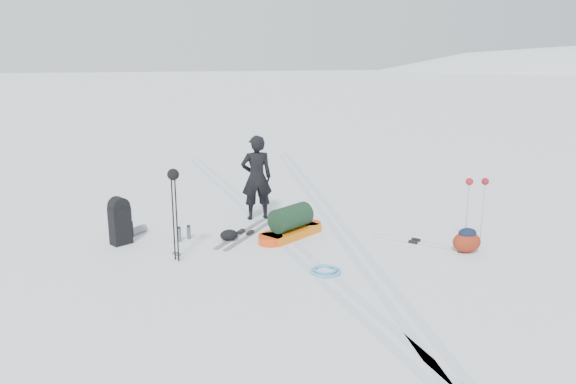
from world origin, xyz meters
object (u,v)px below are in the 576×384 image
skier (257,178)px  pulk_sled (291,225)px  expedition_rucksack (122,221)px  ski_poles_black (174,186)px

skier → pulk_sled: (0.34, -1.30, -0.64)m
skier → expedition_rucksack: (-2.65, -0.80, -0.47)m
skier → expedition_rucksack: 2.80m
expedition_rucksack → ski_poles_black: 1.68m
expedition_rucksack → pulk_sled: bearing=-38.5°
skier → ski_poles_black: skier is taller
pulk_sled → expedition_rucksack: bearing=137.8°
skier → ski_poles_black: size_ratio=1.13×
skier → ski_poles_black: bearing=50.7°
skier → ski_poles_black: 2.70m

